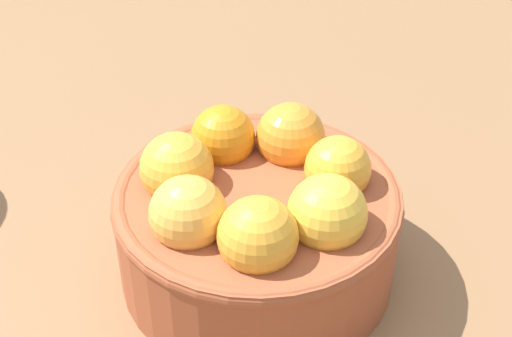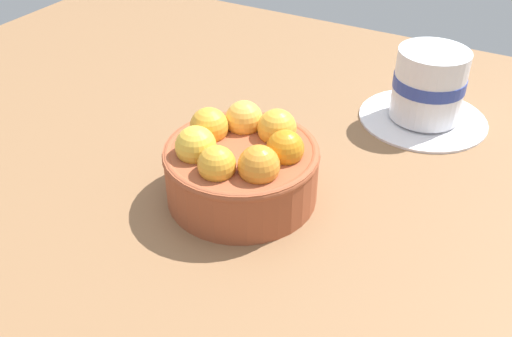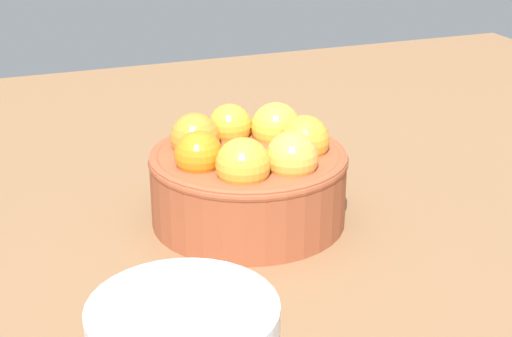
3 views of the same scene
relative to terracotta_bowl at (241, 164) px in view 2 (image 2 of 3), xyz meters
The scene contains 3 objects.
ground_plane 5.62cm from the terracotta_bowl, 37.39° to the right, with size 118.53×98.19×3.55cm, color brown.
terracotta_bowl is the anchor object (origin of this frame).
coffee_cup 26.73cm from the terracotta_bowl, 63.85° to the left, with size 15.46×15.46×9.10cm.
Camera 2 is at (23.66, -39.49, 35.66)cm, focal length 40.18 mm.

